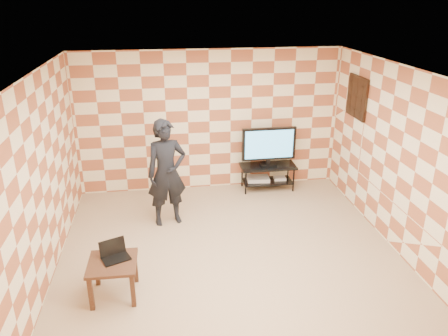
{
  "coord_description": "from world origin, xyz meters",
  "views": [
    {
      "loc": [
        -0.9,
        -5.49,
        3.64
      ],
      "look_at": [
        0.0,
        0.6,
        1.15
      ],
      "focal_mm": 35.0,
      "sensor_mm": 36.0,
      "label": 1
    }
  ],
  "objects_px": {
    "tv": "(269,145)",
    "tv_stand": "(268,172)",
    "person": "(167,173)",
    "side_table": "(113,268)"
  },
  "relations": [
    {
      "from": "tv",
      "to": "tv_stand",
      "type": "bearing_deg",
      "value": 89.39
    },
    {
      "from": "tv_stand",
      "to": "person",
      "type": "bearing_deg",
      "value": -151.53
    },
    {
      "from": "tv_stand",
      "to": "tv",
      "type": "relative_size",
      "value": 1.03
    },
    {
      "from": "tv_stand",
      "to": "person",
      "type": "distance_m",
      "value": 2.3
    },
    {
      "from": "tv_stand",
      "to": "person",
      "type": "xyz_separation_m",
      "value": [
        -1.97,
        -1.07,
        0.53
      ]
    },
    {
      "from": "side_table",
      "to": "tv_stand",
      "type": "bearing_deg",
      "value": 47.09
    },
    {
      "from": "tv_stand",
      "to": "tv",
      "type": "height_order",
      "value": "tv"
    },
    {
      "from": "tv_stand",
      "to": "tv",
      "type": "distance_m",
      "value": 0.56
    },
    {
      "from": "person",
      "to": "tv_stand",
      "type": "bearing_deg",
      "value": 15.49
    },
    {
      "from": "tv",
      "to": "person",
      "type": "height_order",
      "value": "person"
    }
  ]
}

